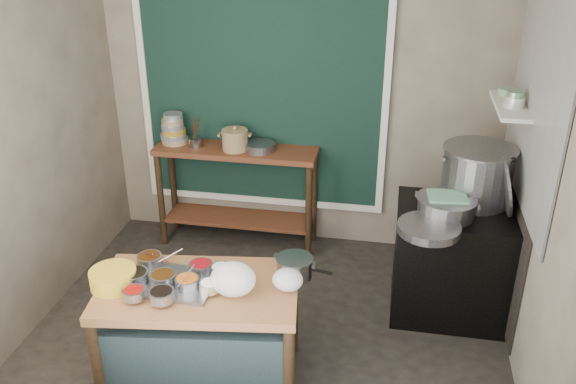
% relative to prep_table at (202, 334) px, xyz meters
% --- Properties ---
extents(floor, '(3.50, 3.00, 0.02)m').
position_rel_prep_table_xyz_m(floor, '(0.31, 0.56, -0.39)').
color(floor, '#2D2823').
rests_on(floor, ground).
extents(back_wall, '(3.50, 0.02, 2.80)m').
position_rel_prep_table_xyz_m(back_wall, '(0.31, 2.07, 1.02)').
color(back_wall, gray).
rests_on(back_wall, floor).
extents(left_wall, '(0.02, 3.00, 2.80)m').
position_rel_prep_table_xyz_m(left_wall, '(-1.45, 0.56, 1.02)').
color(left_wall, gray).
rests_on(left_wall, floor).
extents(right_wall, '(0.02, 3.00, 2.80)m').
position_rel_prep_table_xyz_m(right_wall, '(2.07, 0.56, 1.02)').
color(right_wall, gray).
rests_on(right_wall, floor).
extents(curtain_panel, '(2.10, 0.02, 1.90)m').
position_rel_prep_table_xyz_m(curtain_panel, '(-0.04, 2.03, 0.98)').
color(curtain_panel, black).
rests_on(curtain_panel, back_wall).
extents(curtain_frame, '(2.22, 0.03, 2.02)m').
position_rel_prep_table_xyz_m(curtain_frame, '(-0.04, 2.02, 0.98)').
color(curtain_frame, beige).
rests_on(curtain_frame, back_wall).
extents(tile_panel, '(0.02, 1.70, 1.70)m').
position_rel_prep_table_xyz_m(tile_panel, '(2.05, 1.11, 1.48)').
color(tile_panel, '#B2B2AA').
rests_on(tile_panel, right_wall).
extents(soot_patch, '(0.01, 1.30, 1.30)m').
position_rel_prep_table_xyz_m(soot_patch, '(2.05, 1.21, 0.32)').
color(soot_patch, black).
rests_on(soot_patch, right_wall).
extents(wall_shelf, '(0.22, 0.70, 0.03)m').
position_rel_prep_table_xyz_m(wall_shelf, '(1.94, 1.41, 1.23)').
color(wall_shelf, beige).
rests_on(wall_shelf, right_wall).
extents(prep_table, '(1.34, 0.89, 0.75)m').
position_rel_prep_table_xyz_m(prep_table, '(0.00, 0.00, 0.00)').
color(prep_table, brown).
rests_on(prep_table, floor).
extents(back_counter, '(1.45, 0.40, 0.95)m').
position_rel_prep_table_xyz_m(back_counter, '(-0.24, 1.84, 0.10)').
color(back_counter, '#592D19').
rests_on(back_counter, floor).
extents(stove_block, '(0.90, 0.68, 0.85)m').
position_rel_prep_table_xyz_m(stove_block, '(1.66, 1.11, 0.05)').
color(stove_block, black).
rests_on(stove_block, floor).
extents(stove_top, '(0.92, 0.69, 0.03)m').
position_rel_prep_table_xyz_m(stove_top, '(1.66, 1.11, 0.49)').
color(stove_top, black).
rests_on(stove_top, stove_block).
extents(condiment_tray, '(0.55, 0.40, 0.02)m').
position_rel_prep_table_xyz_m(condiment_tray, '(-0.16, -0.01, 0.39)').
color(condiment_tray, gray).
rests_on(condiment_tray, prep_table).
extents(condiment_bowls, '(0.67, 0.52, 0.07)m').
position_rel_prep_table_xyz_m(condiment_bowls, '(-0.18, -0.02, 0.43)').
color(condiment_bowls, silver).
rests_on(condiment_bowls, condiment_tray).
extents(yellow_basin, '(0.38, 0.38, 0.11)m').
position_rel_prep_table_xyz_m(yellow_basin, '(-0.52, -0.09, 0.43)').
color(yellow_basin, '#B57F24').
rests_on(yellow_basin, prep_table).
extents(saucepan, '(0.29, 0.29, 0.13)m').
position_rel_prep_table_xyz_m(saucepan, '(0.57, 0.22, 0.44)').
color(saucepan, gray).
rests_on(saucepan, prep_table).
extents(plastic_bag_a, '(0.32, 0.28, 0.21)m').
position_rel_prep_table_xyz_m(plastic_bag_a, '(0.24, -0.03, 0.48)').
color(plastic_bag_a, white).
rests_on(plastic_bag_a, prep_table).
extents(plastic_bag_b, '(0.19, 0.17, 0.14)m').
position_rel_prep_table_xyz_m(plastic_bag_b, '(0.56, 0.07, 0.45)').
color(plastic_bag_b, white).
rests_on(plastic_bag_b, prep_table).
extents(bowl_stack, '(0.24, 0.24, 0.27)m').
position_rel_prep_table_xyz_m(bowl_stack, '(-0.82, 1.87, 0.69)').
color(bowl_stack, tan).
rests_on(bowl_stack, back_counter).
extents(utensil_cup, '(0.14, 0.14, 0.08)m').
position_rel_prep_table_xyz_m(utensil_cup, '(-0.60, 1.82, 0.62)').
color(utensil_cup, gray).
rests_on(utensil_cup, back_counter).
extents(ceramic_crock, '(0.28, 0.28, 0.16)m').
position_rel_prep_table_xyz_m(ceramic_crock, '(-0.23, 1.80, 0.66)').
color(ceramic_crock, olive).
rests_on(ceramic_crock, back_counter).
extents(wide_bowl, '(0.35, 0.35, 0.07)m').
position_rel_prep_table_xyz_m(wide_bowl, '(-0.02, 1.83, 0.61)').
color(wide_bowl, gray).
rests_on(wide_bowl, back_counter).
extents(stock_pot, '(0.70, 0.70, 0.43)m').
position_rel_prep_table_xyz_m(stock_pot, '(1.76, 1.29, 0.72)').
color(stock_pot, gray).
rests_on(stock_pot, stove_top).
extents(pot_lid, '(0.12, 0.44, 0.44)m').
position_rel_prep_table_xyz_m(pot_lid, '(1.94, 1.11, 0.72)').
color(pot_lid, gray).
rests_on(pot_lid, stove_top).
extents(steamer, '(0.55, 0.55, 0.14)m').
position_rel_prep_table_xyz_m(steamer, '(1.54, 1.00, 0.58)').
color(steamer, gray).
rests_on(steamer, stove_top).
extents(green_cloth, '(0.29, 0.23, 0.02)m').
position_rel_prep_table_xyz_m(green_cloth, '(1.54, 1.00, 0.66)').
color(green_cloth, '#59916E').
rests_on(green_cloth, steamer).
extents(shallow_pan, '(0.45, 0.45, 0.06)m').
position_rel_prep_table_xyz_m(shallow_pan, '(1.42, 0.73, 0.53)').
color(shallow_pan, gray).
rests_on(shallow_pan, stove_top).
extents(shelf_bowl_stack, '(0.14, 0.14, 0.11)m').
position_rel_prep_table_xyz_m(shelf_bowl_stack, '(1.94, 1.33, 1.29)').
color(shelf_bowl_stack, silver).
rests_on(shelf_bowl_stack, wall_shelf).
extents(shelf_bowl_green, '(0.17, 0.17, 0.05)m').
position_rel_prep_table_xyz_m(shelf_bowl_green, '(1.94, 1.63, 1.27)').
color(shelf_bowl_green, gray).
rests_on(shelf_bowl_green, wall_shelf).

